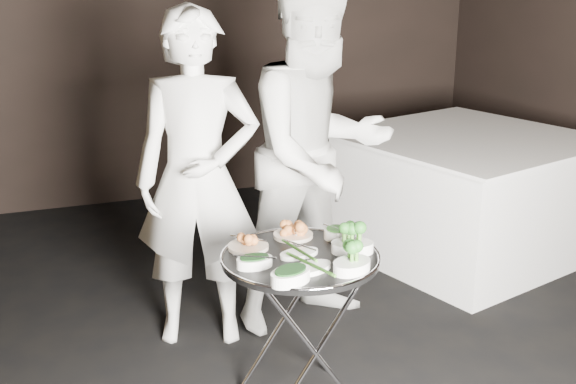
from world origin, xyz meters
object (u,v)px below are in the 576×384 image
object	(u,v)px
dining_table	(464,196)
waiter_right	(319,154)
tray_stand	(300,324)
waiter_left	(198,180)
serving_tray	(300,258)

from	to	relation	value
dining_table	waiter_right	bearing A→B (deg)	-157.85
tray_stand	waiter_left	world-z (taller)	waiter_left
tray_stand	waiter_left	xyz separation A→B (m)	(-0.25, 0.77, 0.47)
tray_stand	dining_table	xyz separation A→B (m)	(1.67, 1.26, 0.03)
tray_stand	dining_table	size ratio (longest dim) A/B	0.48
serving_tray	waiter_right	distance (m)	0.87
dining_table	tray_stand	bearing A→B (deg)	-142.98
dining_table	serving_tray	bearing A→B (deg)	-142.98
waiter_left	dining_table	world-z (taller)	waiter_left
serving_tray	waiter_right	size ratio (longest dim) A/B	0.36
tray_stand	serving_tray	world-z (taller)	serving_tray
waiter_right	dining_table	xyz separation A→B (m)	(1.28, 0.52, -0.52)
waiter_left	dining_table	distance (m)	2.03
serving_tray	waiter_left	distance (m)	0.83
waiter_left	waiter_right	xyz separation A→B (m)	(0.64, -0.03, 0.08)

